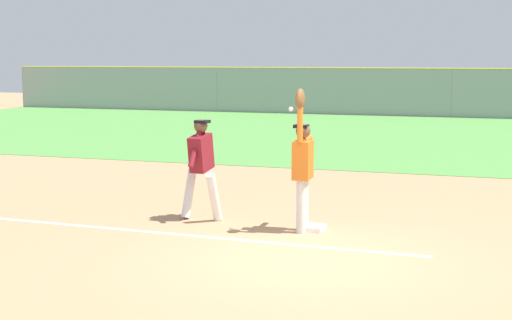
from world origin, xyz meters
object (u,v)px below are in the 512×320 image
(baseball, at_px, (291,109))
(runner, at_px, (201,162))
(first_base, at_px, (312,228))
(fielder, at_px, (303,162))
(parked_car_silver, at_px, (236,94))
(parked_car_white, at_px, (472,98))
(parked_car_black, at_px, (346,96))

(baseball, bearing_deg, runner, 167.18)
(first_base, bearing_deg, fielder, -128.64)
(runner, height_order, parked_car_silver, runner)
(parked_car_silver, bearing_deg, runner, -70.98)
(first_base, bearing_deg, runner, 175.26)
(fielder, relative_size, baseball, 30.81)
(first_base, distance_m, baseball, 1.95)
(fielder, distance_m, parked_car_white, 28.91)
(baseball, relative_size, parked_car_silver, 0.02)
(baseball, height_order, parked_car_silver, baseball)
(fielder, bearing_deg, parked_car_white, -94.79)
(baseball, bearing_deg, first_base, 35.81)
(runner, xyz_separation_m, parked_car_white, (2.98, 28.57, -0.32))
(fielder, xyz_separation_m, baseball, (-0.18, -0.06, 0.83))
(fielder, distance_m, baseball, 0.85)
(first_base, distance_m, parked_car_silver, 30.99)
(fielder, relative_size, parked_car_black, 0.52)
(runner, distance_m, parked_car_white, 28.72)
(parked_car_silver, bearing_deg, parked_car_white, 0.38)
(fielder, height_order, parked_car_black, fielder)
(fielder, height_order, parked_car_silver, fielder)
(parked_car_silver, bearing_deg, parked_car_black, 1.63)
(runner, relative_size, parked_car_white, 0.39)
(parked_car_black, bearing_deg, runner, -83.63)
(fielder, xyz_separation_m, parked_car_silver, (-11.67, 28.80, -0.45))
(first_base, xyz_separation_m, runner, (-1.98, 0.16, 0.96))
(parked_car_silver, relative_size, parked_car_white, 1.00)
(runner, height_order, parked_car_black, runner)
(parked_car_white, bearing_deg, parked_car_silver, -179.86)
(fielder, height_order, baseball, fielder)
(baseball, height_order, parked_car_white, baseball)
(parked_car_black, relative_size, parked_car_white, 1.00)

